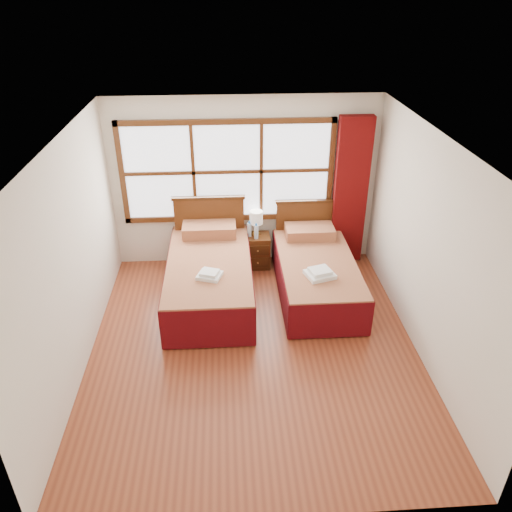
{
  "coord_description": "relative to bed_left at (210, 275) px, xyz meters",
  "views": [
    {
      "loc": [
        -0.29,
        -4.84,
        4.04
      ],
      "look_at": [
        0.07,
        0.7,
        0.9
      ],
      "focal_mm": 35.0,
      "sensor_mm": 36.0,
      "label": 1
    }
  ],
  "objects": [
    {
      "name": "wall_right",
      "position": [
        2.55,
        -1.2,
        0.95
      ],
      "size": [
        0.0,
        4.5,
        4.5
      ],
      "primitive_type": "plane",
      "rotation": [
        1.57,
        0.0,
        -1.57
      ],
      "color": "silver",
      "rests_on": "floor"
    },
    {
      "name": "bed_left",
      "position": [
        0.0,
        0.0,
        0.0
      ],
      "size": [
        1.17,
        2.26,
        1.14
      ],
      "color": "#3D200C",
      "rests_on": "floor"
    },
    {
      "name": "floor",
      "position": [
        0.55,
        -1.2,
        -0.35
      ],
      "size": [
        4.5,
        4.5,
        0.0
      ],
      "primitive_type": "plane",
      "color": "brown",
      "rests_on": "ground"
    },
    {
      "name": "window",
      "position": [
        0.3,
        1.02,
        1.15
      ],
      "size": [
        3.16,
        0.06,
        1.56
      ],
      "color": "white",
      "rests_on": "wall_back"
    },
    {
      "name": "bottle_near",
      "position": [
        0.61,
        0.8,
        0.29
      ],
      "size": [
        0.07,
        0.07,
        0.25
      ],
      "color": "#BFDEF5",
      "rests_on": "nightstand"
    },
    {
      "name": "nightstand",
      "position": [
        0.72,
        0.8,
        -0.08
      ],
      "size": [
        0.4,
        0.4,
        0.53
      ],
      "color": "#4F2911",
      "rests_on": "floor"
    },
    {
      "name": "lamp",
      "position": [
        0.71,
        0.85,
        0.46
      ],
      "size": [
        0.2,
        0.2,
        0.39
      ],
      "color": "gold",
      "rests_on": "nightstand"
    },
    {
      "name": "towels_left",
      "position": [
        0.02,
        -0.49,
        0.3
      ],
      "size": [
        0.36,
        0.34,
        0.09
      ],
      "rotation": [
        0.0,
        0.0,
        -0.34
      ],
      "color": "white",
      "rests_on": "bed_left"
    },
    {
      "name": "wall_back",
      "position": [
        0.55,
        1.05,
        0.95
      ],
      "size": [
        4.0,
        0.0,
        4.0
      ],
      "primitive_type": "plane",
      "rotation": [
        1.57,
        0.0,
        0.0
      ],
      "color": "silver",
      "rests_on": "floor"
    },
    {
      "name": "curtain",
      "position": [
        2.15,
        0.91,
        0.82
      ],
      "size": [
        0.5,
        0.16,
        2.3
      ],
      "primitive_type": "cube",
      "color": "#600909",
      "rests_on": "wall_back"
    },
    {
      "name": "wall_left",
      "position": [
        -1.45,
        -1.2,
        0.95
      ],
      "size": [
        0.0,
        4.5,
        4.5
      ],
      "primitive_type": "plane",
      "rotation": [
        1.57,
        0.0,
        1.57
      ],
      "color": "silver",
      "rests_on": "floor"
    },
    {
      "name": "bed_right",
      "position": [
        1.52,
        0.0,
        -0.03
      ],
      "size": [
        1.07,
        2.09,
        1.04
      ],
      "color": "#3D200C",
      "rests_on": "floor"
    },
    {
      "name": "ceiling",
      "position": [
        0.55,
        -1.2,
        2.25
      ],
      "size": [
        4.5,
        4.5,
        0.0
      ],
      "primitive_type": "plane",
      "rotation": [
        3.14,
        0.0,
        0.0
      ],
      "color": "white",
      "rests_on": "wall_back"
    },
    {
      "name": "bottle_far",
      "position": [
        0.71,
        0.71,
        0.3
      ],
      "size": [
        0.07,
        0.07,
        0.25
      ],
      "color": "#BFDEF5",
      "rests_on": "nightstand"
    },
    {
      "name": "towels_right",
      "position": [
        1.47,
        -0.48,
        0.25
      ],
      "size": [
        0.43,
        0.4,
        0.1
      ],
      "rotation": [
        0.0,
        0.0,
        0.3
      ],
      "color": "white",
      "rests_on": "bed_right"
    }
  ]
}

